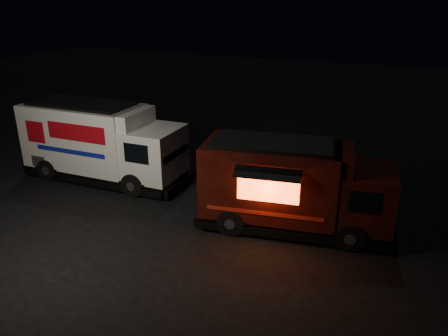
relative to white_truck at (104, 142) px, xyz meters
The scene contains 3 objects.
ground 5.37m from the white_truck, 26.24° to the right, with size 80.00×80.00×0.00m, color black.
white_truck is the anchor object (origin of this frame).
red_truck 8.28m from the white_truck, ahead, with size 6.27×2.31×2.92m, color #3C120B, non-canonical shape.
Camera 1 is at (6.97, -10.92, 7.15)m, focal length 35.00 mm.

